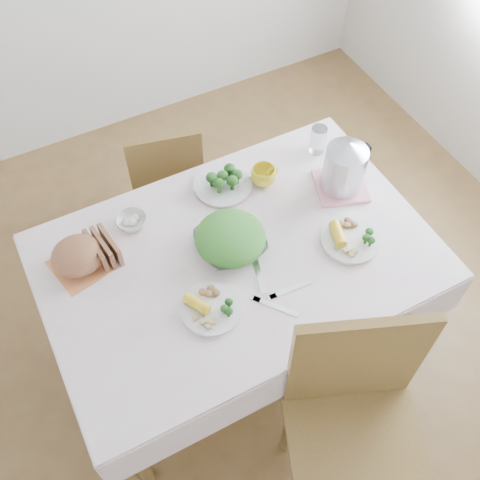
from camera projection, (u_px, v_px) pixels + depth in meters
name	position (u px, v px, depth m)	size (l,w,h in m)	color
floor	(238.00, 342.00, 2.79)	(3.60, 3.60, 0.00)	brown
dining_table	(238.00, 304.00, 2.49)	(1.40, 0.90, 0.75)	brown
tablecloth	(238.00, 255.00, 2.18)	(1.50, 1.00, 0.01)	white
chair_near	(354.00, 455.00, 2.02)	(0.48, 0.48, 1.06)	brown
chair_far	(164.00, 167.00, 2.86)	(0.37, 0.37, 0.82)	brown
salad_bowl	(230.00, 243.00, 2.17)	(0.26, 0.26, 0.06)	white
dinner_plate_left	(211.00, 309.00, 2.02)	(0.23, 0.23, 0.02)	white
dinner_plate_right	(350.00, 239.00, 2.21)	(0.24, 0.24, 0.02)	white
broccoli_plate	(223.00, 186.00, 2.38)	(0.25, 0.25, 0.02)	beige
napkin	(81.00, 265.00, 2.15)	(0.20, 0.20, 0.00)	#E48145
bread_loaf	(78.00, 256.00, 2.10)	(0.20, 0.19, 0.12)	brown
fruit_bowl	(132.00, 221.00, 2.25)	(0.12, 0.12, 0.04)	white
yellow_mug	(263.00, 176.00, 2.37)	(0.11, 0.11, 0.08)	yellow
glass_tumbler	(318.00, 140.00, 2.46)	(0.07, 0.07, 0.13)	white
pink_tray	(340.00, 186.00, 2.38)	(0.21, 0.21, 0.02)	pink
electric_kettle	(344.00, 167.00, 2.29)	(0.17, 0.17, 0.24)	#B2B5BA
fork_left	(276.00, 307.00, 2.04)	(0.02, 0.18, 0.00)	silver
fork_right	(258.00, 271.00, 2.13)	(0.02, 0.21, 0.00)	silver
knife	(291.00, 289.00, 2.08)	(0.02, 0.17, 0.00)	silver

